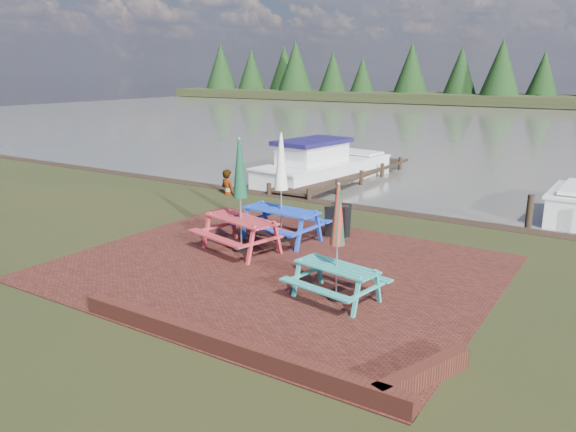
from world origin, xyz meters
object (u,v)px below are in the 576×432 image
(picnic_table_teal, at_px, (337,261))
(jetty, at_px, (346,175))
(chalkboard, at_px, (338,221))
(picnic_table_blue, at_px, (281,204))
(picnic_table_red, at_px, (241,213))
(boat_jetty, at_px, (322,167))
(person, at_px, (227,170))

(picnic_table_teal, height_order, jetty, picnic_table_teal)
(picnic_table_teal, height_order, chalkboard, picnic_table_teal)
(picnic_table_teal, relative_size, jetty, 0.24)
(picnic_table_blue, bearing_deg, picnic_table_red, -101.62)
(picnic_table_teal, distance_m, picnic_table_red, 3.54)
(picnic_table_blue, bearing_deg, chalkboard, 47.31)
(chalkboard, bearing_deg, picnic_table_teal, -79.64)
(picnic_table_red, height_order, jetty, picnic_table_red)
(picnic_table_red, distance_m, picnic_table_blue, 1.26)
(picnic_table_teal, bearing_deg, chalkboard, 127.24)
(chalkboard, bearing_deg, jetty, 98.43)
(chalkboard, xyz_separation_m, boat_jetty, (-4.49, 7.16, -0.07))
(picnic_table_red, distance_m, jetty, 10.01)
(picnic_table_blue, distance_m, jetty, 8.93)
(boat_jetty, xyz_separation_m, person, (-1.11, -4.64, 0.48))
(picnic_table_red, distance_m, person, 6.33)
(picnic_table_blue, xyz_separation_m, boat_jetty, (-3.42, 8.17, -0.57))
(picnic_table_red, relative_size, person, 1.56)
(chalkboard, bearing_deg, picnic_table_blue, -153.70)
(picnic_table_blue, relative_size, person, 1.58)
(chalkboard, bearing_deg, person, 138.73)
(jetty, xyz_separation_m, person, (-2.02, -5.00, 0.74))
(picnic_table_red, relative_size, picnic_table_blue, 0.99)
(picnic_table_red, relative_size, jetty, 0.29)
(picnic_table_teal, xyz_separation_m, picnic_table_blue, (-2.92, 2.58, 0.17))
(picnic_table_teal, distance_m, jetty, 12.38)
(chalkboard, relative_size, boat_jetty, 0.13)
(picnic_table_teal, height_order, person, picnic_table_teal)
(picnic_table_red, relative_size, chalkboard, 3.12)
(boat_jetty, height_order, person, person)
(picnic_table_teal, relative_size, chalkboard, 2.59)
(picnic_table_blue, distance_m, boat_jetty, 8.87)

